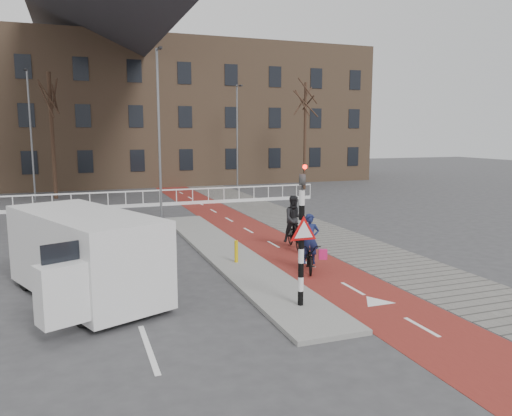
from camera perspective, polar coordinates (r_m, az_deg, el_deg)
name	(u,v)px	position (r m, az deg, el deg)	size (l,w,h in m)	color
ground	(290,284)	(14.74, 3.90, -8.70)	(120.00, 120.00, 0.00)	#38383A
bike_lane	(235,223)	(24.37, -2.42, -1.72)	(2.50, 60.00, 0.01)	maroon
sidewalk	(288,220)	(25.34, 3.63, -1.33)	(3.00, 60.00, 0.01)	slate
curb_island	(227,253)	(18.11, -3.30, -5.20)	(1.80, 16.00, 0.12)	gray
traffic_signal	(302,232)	(12.23, 5.26, -2.71)	(0.80, 0.80, 3.68)	black
bollard	(236,251)	(16.58, -2.28, -4.98)	(0.12, 0.12, 0.73)	gold
cyclist_near	(310,252)	(16.01, 6.17, -5.01)	(1.21, 1.85, 1.84)	black
cyclist_far	(295,227)	(18.93, 4.42, -2.16)	(0.96, 1.96, 2.03)	black
van	(85,254)	(13.98, -18.96, -4.95)	(4.09, 5.80, 2.31)	silver
railing	(90,204)	(30.14, -18.44, 0.42)	(28.00, 0.10, 0.99)	silver
townhouse_row	(105,91)	(45.06, -16.91, 12.64)	(46.00, 10.00, 15.90)	#7F6047
tree_mid	(52,136)	(35.65, -22.25, 7.59)	(0.26, 0.26, 8.25)	#301E15
tree_right	(305,137)	(38.85, 5.63, 8.13)	(0.22, 0.22, 8.12)	#301E15
streetlight_near	(159,135)	(25.70, -11.01, 8.14)	(0.12, 0.12, 8.46)	slate
streetlight_left	(31,136)	(35.20, -24.31, 7.51)	(0.12, 0.12, 8.30)	slate
streetlight_right	(237,138)	(38.70, -2.17, 8.03)	(0.12, 0.12, 7.94)	slate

